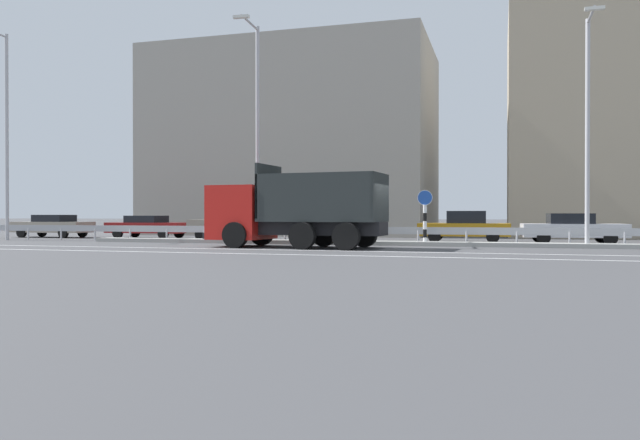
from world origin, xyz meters
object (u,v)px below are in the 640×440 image
at_px(parked_car_2, 231,225).
at_px(parked_car_4, 464,227).
at_px(dump_truck, 275,216).
at_px(median_road_sign, 425,217).
at_px(parked_car_1, 148,226).
at_px(street_lamp_1, 256,123).
at_px(parked_car_0, 53,226).
at_px(parked_car_3, 336,225).
at_px(parked_car_5, 572,228).
at_px(street_lamp_2, 588,121).
at_px(street_lamp_0, 5,128).

distance_m(parked_car_2, parked_car_4, 12.17).
distance_m(dump_truck, median_road_sign, 6.43).
relative_size(parked_car_1, parked_car_2, 1.12).
xyz_separation_m(street_lamp_1, parked_car_0, (-14.44, 4.01, -4.82)).
distance_m(parked_car_3, parked_car_5, 11.25).
distance_m(street_lamp_1, street_lamp_2, 14.09).
xyz_separation_m(street_lamp_2, parked_car_0, (-28.53, 3.77, -4.38)).
height_order(dump_truck, street_lamp_1, street_lamp_1).
xyz_separation_m(dump_truck, parked_car_3, (0.78, 6.76, -0.50)).
xyz_separation_m(parked_car_1, parked_car_4, (17.54, -0.27, 0.08)).
height_order(street_lamp_1, parked_car_0, street_lamp_1).
bearing_deg(parked_car_3, median_road_sign, 52.11).
distance_m(parked_car_1, parked_car_4, 17.54).
relative_size(street_lamp_0, parked_car_4, 2.46).
bearing_deg(parked_car_1, street_lamp_2, 81.57).
height_order(parked_car_1, parked_car_4, parked_car_4).
xyz_separation_m(street_lamp_0, parked_car_0, (-0.34, 3.98, -5.18)).
xyz_separation_m(median_road_sign, street_lamp_1, (-7.64, -0.26, 4.28)).
bearing_deg(parked_car_5, street_lamp_2, -1.13).
height_order(median_road_sign, parked_car_1, median_road_sign).
bearing_deg(street_lamp_0, median_road_sign, 0.60).
height_order(parked_car_1, parked_car_3, parked_car_3).
distance_m(dump_truck, parked_car_4, 10.00).
relative_size(parked_car_0, parked_car_2, 1.11).
height_order(parked_car_2, parked_car_4, parked_car_2).
relative_size(parked_car_1, parked_car_3, 1.14).
height_order(median_road_sign, street_lamp_0, street_lamp_0).
height_order(street_lamp_2, parked_car_1, street_lamp_2).
bearing_deg(parked_car_4, parked_car_1, 87.27).
relative_size(street_lamp_1, parked_car_2, 2.32).
distance_m(street_lamp_2, parked_car_3, 12.82).
bearing_deg(street_lamp_1, dump_truck, -54.14).
relative_size(street_lamp_0, parked_car_0, 2.25).
xyz_separation_m(parked_car_0, parked_car_3, (17.10, 0.15, 0.10)).
bearing_deg(parked_car_2, parked_car_4, -92.68).
xyz_separation_m(street_lamp_1, parked_car_5, (13.91, 4.08, -4.80)).
bearing_deg(parked_car_3, street_lamp_2, 71.23).
xyz_separation_m(street_lamp_0, parked_car_2, (11.00, 3.97, -5.09)).
bearing_deg(dump_truck, parked_car_1, 59.35).
distance_m(street_lamp_0, parked_car_0, 6.54).
height_order(parked_car_1, parked_car_5, parked_car_5).
bearing_deg(median_road_sign, parked_car_3, 141.93).
distance_m(median_road_sign, street_lamp_1, 8.76).
distance_m(dump_truck, parked_car_2, 8.30).
height_order(median_road_sign, parked_car_0, median_road_sign).
relative_size(parked_car_3, parked_car_5, 0.92).
height_order(dump_truck, parked_car_4, dump_truck).
bearing_deg(parked_car_0, median_road_sign, -97.87).
relative_size(street_lamp_1, parked_car_4, 2.28).
bearing_deg(parked_car_1, parked_car_3, 90.19).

